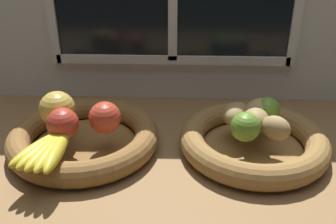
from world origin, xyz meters
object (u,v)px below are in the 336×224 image
Objects in this scene: apple_red_right at (105,118)px; apple_golden_left at (57,109)px; lime_far at (267,110)px; potato_back at (262,109)px; fruit_bowl_left at (84,138)px; potato_oblong at (235,113)px; apple_red_front at (63,124)px; potato_small at (276,128)px; potato_large at (256,120)px; fruit_bowl_right at (253,141)px; banana_bunch_front at (49,148)px; lime_near at (245,127)px.

apple_golden_left is at bearing 166.09° from apple_red_right.
potato_back is at bearing 152.74° from lime_far.
potato_oblong is at bearing 5.25° from fruit_bowl_left.
apple_red_front is 43.78cm from potato_back.
potato_back is at bearing 5.29° from apple_golden_left.
apple_red_front is 0.85× the size of apple_golden_left.
potato_small is 10.07cm from potato_oblong.
apple_red_right is at bearing -176.39° from potato_large.
potato_small reaches higher than fruit_bowl_left.
apple_red_right reaches higher than potato_oblong.
fruit_bowl_right is 41.22cm from apple_red_front.
potato_large is at bearing -127.87° from lime_far.
apple_red_right is at bearing 177.57° from potato_small.
lime_far reaches higher than banana_bunch_front.
potato_oblong is at bearing -170.75° from lime_far.
potato_small is at bearing 6.67° from lime_near.
apple_golden_left is 1.01× the size of potato_oblong.
fruit_bowl_left is at bearing -174.75° from potato_oblong.
lime_far is at bearing 4.45° from apple_golden_left.
banana_bunch_front is at bearing -164.82° from potato_large.
potato_small reaches higher than potato_large.
potato_small is 1.11× the size of lime_far.
potato_small is (3.55, -3.55, 5.40)cm from fruit_bowl_right.
potato_oblong is at bearing 20.95° from banana_bunch_front.
apple_golden_left reaches higher than lime_near.
apple_golden_left is 1.28× the size of lime_near.
potato_large is at bearing 135.00° from potato_small.
fruit_bowl_right is 5.78× the size of lime_far.
apple_golden_left is 1.40× the size of lime_far.
fruit_bowl_left is 4.26× the size of apple_golden_left.
apple_red_right is at bearing -169.90° from lime_far.
apple_red_right reaches higher than potato_large.
potato_back reaches higher than fruit_bowl_left.
apple_golden_left is 45.63cm from potato_back.
apple_golden_left is at bearing -174.71° from potato_back.
potato_small is at bearing 1.70° from apple_red_front.
potato_small is 1.02× the size of lime_near.
apple_red_right is at bearing 44.71° from banana_bunch_front.
potato_large is at bearing -37.87° from potato_oblong.
fruit_bowl_left is 4.13× the size of potato_back.
banana_bunch_front is at bearing -159.05° from potato_oblong.
apple_red_front is at bearing -173.16° from fruit_bowl_right.
apple_red_front reaches higher than potato_oblong.
potato_oblong is at bearing 142.13° from potato_large.
lime_near is at bearing -123.69° from potato_large.
potato_back is 1.04× the size of potato_oblong.
lime_near is (29.36, -2.27, -0.38)cm from apple_red_right.
banana_bunch_front is at bearing -99.82° from apple_red_front.
fruit_bowl_right is at bearing -114.44° from potato_back.
fruit_bowl_right is 5.30× the size of lime_near.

